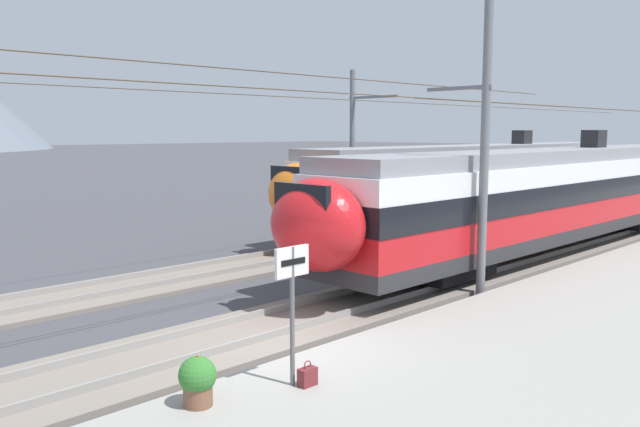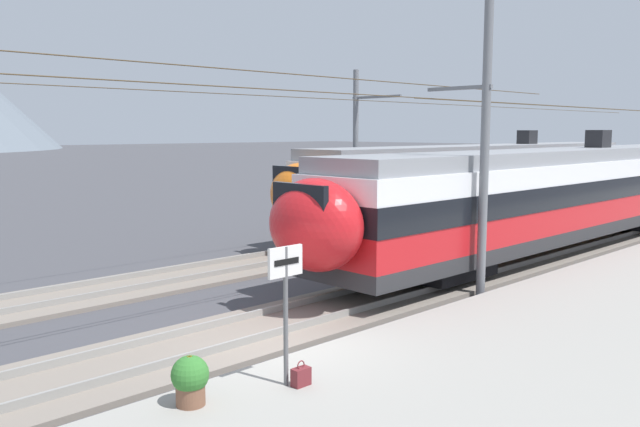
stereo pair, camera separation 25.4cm
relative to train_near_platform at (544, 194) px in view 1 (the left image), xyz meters
The scene contains 10 objects.
ground_plane 14.22m from the train_near_platform, behind, with size 400.00×400.00×0.00m, color #424247.
track_near 14.13m from the train_near_platform, behind, with size 120.00×3.00×0.28m.
track_far 15.27m from the train_near_platform, 157.45° to the left, with size 120.00×3.00×0.28m.
train_near_platform is the anchor object (origin of this frame).
train_far_track 7.61m from the train_near_platform, 49.63° to the left, with size 25.04×2.87×4.27m.
catenary_mast_mid 7.50m from the train_near_platform, 167.17° to the right, with size 44.44×2.03×8.19m.
catenary_mast_far_side 8.22m from the train_near_platform, 100.76° to the left, with size 44.44×2.62×7.11m.
platform_sign 15.70m from the train_near_platform, 168.12° to the right, with size 0.70×0.08×2.35m.
handbag_near_sign 15.68m from the train_near_platform, 167.29° to the right, with size 0.32×0.18×0.44m.
potted_plant_platform_edge 17.25m from the train_near_platform, behind, with size 0.59×0.59×0.79m.
Camera 1 is at (-8.39, -9.46, 4.50)m, focal length 36.41 mm.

